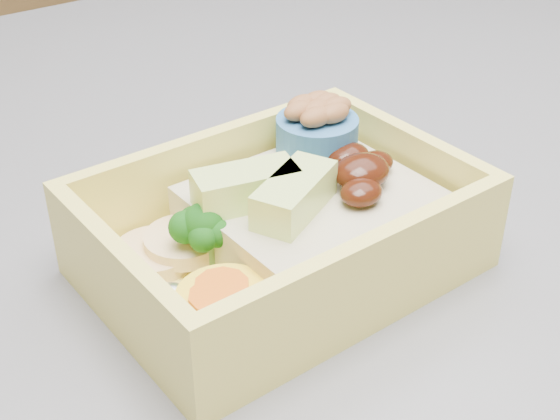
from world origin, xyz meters
TOP-DOWN VIEW (x-y plane):
  - bento_box at (-0.13, -0.20)m, footprint 0.21×0.15m

SIDE VIEW (x-z plane):
  - bento_box at x=-0.13m, z-range 0.91..0.98m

